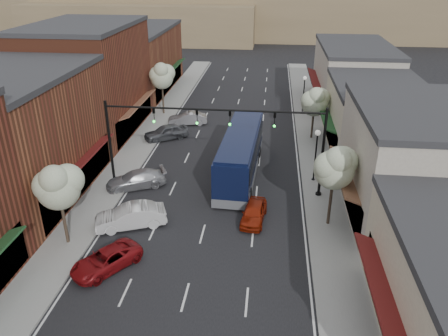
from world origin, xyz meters
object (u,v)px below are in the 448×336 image
(signal_mast_left, at_px, (139,133))
(parked_car_b, at_px, (131,216))
(lamp_post_near, at_px, (316,147))
(parked_car_a, at_px, (106,260))
(coach_bus, at_px, (241,154))
(parked_car_e, at_px, (188,119))
(tree_right_near, at_px, (335,166))
(parked_car_d, at_px, (166,132))
(signal_mast_right, at_px, (291,139))
(red_hatchback, at_px, (254,212))
(tree_left_near, at_px, (58,185))
(tree_right_far, at_px, (315,101))
(parked_car_c, at_px, (136,179))
(lamp_post_far, at_px, (304,89))
(tree_left_far, at_px, (162,75))

(signal_mast_left, relative_size, parked_car_b, 1.75)
(lamp_post_near, relative_size, parked_car_a, 1.05)
(signal_mast_left, bearing_deg, coach_bus, 22.41)
(parked_car_a, relative_size, parked_car_e, 1.02)
(tree_right_near, xyz_separation_m, parked_car_d, (-14.55, 14.37, -3.70))
(lamp_post_near, bearing_deg, signal_mast_right, -131.05)
(red_hatchback, distance_m, parked_car_b, 8.35)
(tree_left_near, bearing_deg, tree_right_far, 50.31)
(tree_left_near, height_order, parked_car_c, tree_left_near)
(lamp_post_near, distance_m, parked_car_d, 16.19)
(lamp_post_near, bearing_deg, coach_bus, 174.69)
(lamp_post_near, distance_m, parked_car_e, 17.82)
(tree_left_near, distance_m, coach_bus, 15.16)
(lamp_post_far, distance_m, parked_car_d, 17.17)
(parked_car_c, bearing_deg, coach_bus, 86.05)
(parked_car_c, distance_m, parked_car_e, 14.93)
(signal_mast_right, distance_m, parked_car_a, 15.20)
(tree_left_far, bearing_deg, lamp_post_far, 7.30)
(tree_left_near, xyz_separation_m, parked_car_e, (3.38, 22.87, -3.53))
(signal_mast_left, bearing_deg, parked_car_b, -82.81)
(signal_mast_left, relative_size, tree_right_far, 1.51)
(lamp_post_far, relative_size, parked_car_d, 1.01)
(tree_right_far, bearing_deg, coach_bus, -126.39)
(tree_left_near, xyz_separation_m, red_hatchback, (11.52, 4.09, -3.58))
(signal_mast_left, relative_size, parked_car_a, 1.94)
(signal_mast_left, bearing_deg, red_hatchback, -24.05)
(tree_right_near, relative_size, parked_car_d, 1.35)
(signal_mast_right, height_order, parked_car_e, signal_mast_right)
(parked_car_a, bearing_deg, red_hatchback, 72.68)
(tree_right_far, xyz_separation_m, parked_car_c, (-14.55, -12.01, -3.31))
(tree_right_near, distance_m, tree_left_far, 27.56)
(signal_mast_left, bearing_deg, parked_car_e, 87.11)
(signal_mast_left, height_order, parked_car_d, signal_mast_left)
(coach_bus, bearing_deg, tree_left_far, 126.85)
(red_hatchback, bearing_deg, tree_right_near, 5.39)
(parked_car_e, bearing_deg, parked_car_d, -29.85)
(signal_mast_right, distance_m, lamp_post_far, 20.19)
(tree_left_far, relative_size, parked_car_b, 1.31)
(lamp_post_far, xyz_separation_m, parked_car_e, (-12.67, -5.19, -2.32))
(tree_right_far, relative_size, parked_car_b, 1.16)
(lamp_post_near, distance_m, red_hatchback, 8.25)
(tree_left_far, distance_m, parked_car_d, 8.79)
(tree_right_far, bearing_deg, lamp_post_far, 93.88)
(signal_mast_right, bearing_deg, parked_car_a, -136.37)
(lamp_post_near, xyz_separation_m, parked_car_b, (-12.71, -8.11, -2.23))
(signal_mast_right, height_order, parked_car_a, signal_mast_right)
(tree_right_near, distance_m, parked_car_d, 20.78)
(signal_mast_left, bearing_deg, lamp_post_near, 10.56)
(signal_mast_right, bearing_deg, parked_car_d, 138.90)
(parked_car_b, bearing_deg, signal_mast_left, 165.34)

